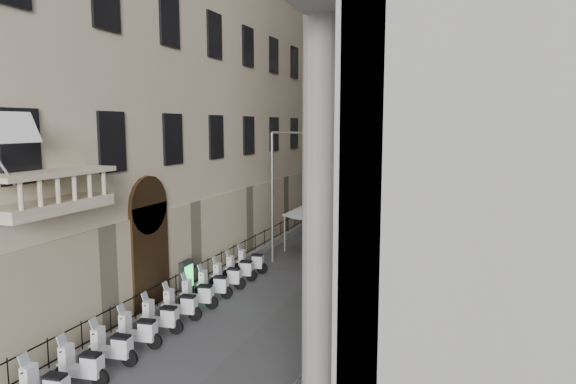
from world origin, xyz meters
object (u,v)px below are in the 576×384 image
security_tent (314,205)px  pedestrian_a (326,243)px  street_lamp (276,186)px  info_kiosk (187,280)px  pedestrian_b (401,219)px

security_tent → pedestrian_a: security_tent is taller
street_lamp → info_kiosk: (-1.48, -7.05, -3.40)m
security_tent → info_kiosk: security_tent is taller
security_tent → street_lamp: 4.36m
pedestrian_a → pedestrian_b: pedestrian_b is taller
security_tent → info_kiosk: bearing=-102.3°
street_lamp → info_kiosk: 7.96m
street_lamp → security_tent: bearing=84.3°
street_lamp → pedestrian_b: bearing=71.0°
security_tent → pedestrian_b: 8.32m
security_tent → pedestrian_a: size_ratio=2.47×
street_lamp → pedestrian_a: (2.23, 2.25, -3.48)m
street_lamp → pedestrian_b: size_ratio=4.09×
security_tent → street_lamp: street_lamp is taller
street_lamp → pedestrian_a: size_ratio=4.53×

